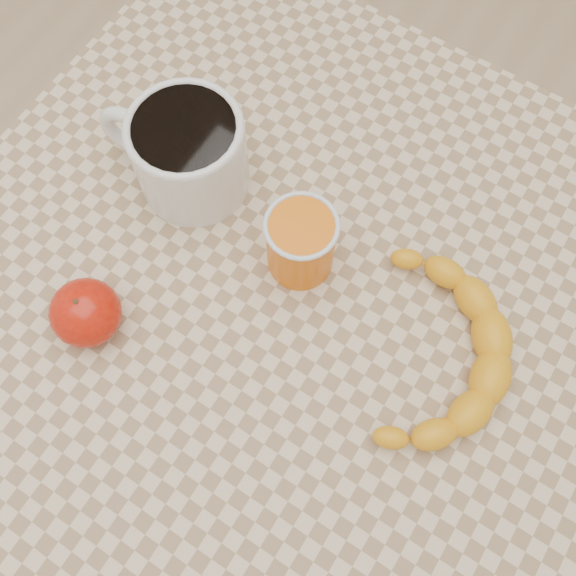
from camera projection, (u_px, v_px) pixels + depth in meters
The scene contains 6 objects.
ground at pixel (288, 416), 1.39m from camera, with size 3.00×3.00×0.00m, color tan.
table at pixel (288, 320), 0.77m from camera, with size 0.80×0.80×0.75m.
coffee_mug at pixel (187, 151), 0.69m from camera, with size 0.18×0.14×0.11m.
orange_juice_glass at pixel (301, 243), 0.67m from camera, with size 0.08×0.08×0.09m.
apple at pixel (86, 313), 0.65m from camera, with size 0.10×0.10×0.07m.
banana at pixel (438, 354), 0.65m from camera, with size 0.23×0.29×0.04m, color #F8A916, non-canonical shape.
Camera 1 is at (0.13, -0.21, 1.40)m, focal length 40.00 mm.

